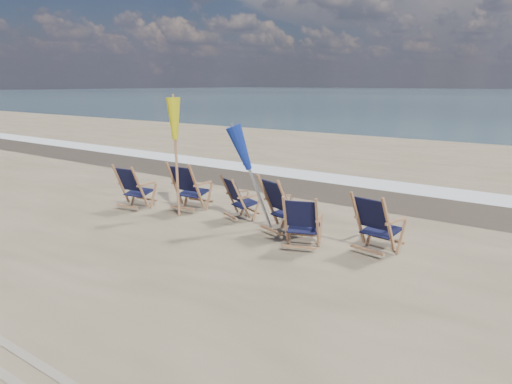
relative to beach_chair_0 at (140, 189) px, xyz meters
The scene contains 10 objects.
surf_foam 6.79m from the beach_chair_0, 60.96° to the left, with size 200.00×1.40×0.01m, color silver.
wet_sand_strip 5.53m from the beach_chair_0, 53.36° to the left, with size 200.00×2.60×0.00m, color #42362A.
beach_chair_0 is the anchor object (origin of this frame).
beach_chair_1 1.25m from the beach_chair_0, 29.58° to the left, with size 0.69×0.78×1.08m, color black, non-canonical shape.
beach_chair_2 2.37m from the beach_chair_0, 15.34° to the left, with size 0.58×0.65×0.91m, color black, non-canonical shape.
beach_chair_3 3.65m from the beach_chair_0, ahead, with size 0.71×0.80×1.11m, color black, non-canonical shape.
beach_chair_4 4.39m from the beach_chair_0, ahead, with size 0.61×0.68×0.95m, color black, non-canonical shape.
beach_chair_5 5.47m from the beach_chair_0, ahead, with size 0.66×0.74×1.03m, color black, non-canonical shape.
umbrella_yellow 1.65m from the beach_chair_0, 17.43° to the left, with size 0.30×0.30×2.42m.
umbrella_blue 2.97m from the beach_chair_0, ahead, with size 0.30×0.30×2.05m.
Camera 1 is at (5.08, -4.42, 2.73)m, focal length 35.00 mm.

